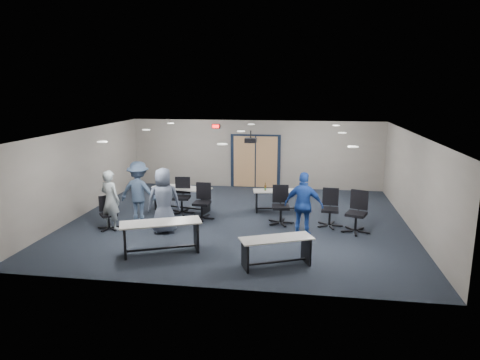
# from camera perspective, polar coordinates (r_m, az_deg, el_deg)

# --- Properties ---
(floor) EXTENTS (10.00, 10.00, 0.00)m
(floor) POSITION_cam_1_polar(r_m,az_deg,el_deg) (13.09, -0.20, -5.42)
(floor) COLOR black
(floor) RESTS_ON ground
(back_wall) EXTENTS (10.00, 0.04, 2.70)m
(back_wall) POSITION_cam_1_polar(r_m,az_deg,el_deg) (17.14, 2.09, 3.46)
(back_wall) COLOR gray
(back_wall) RESTS_ON floor
(front_wall) EXTENTS (10.00, 0.04, 2.70)m
(front_wall) POSITION_cam_1_polar(r_m,az_deg,el_deg) (8.47, -4.87, -5.88)
(front_wall) COLOR gray
(front_wall) RESTS_ON floor
(left_wall) EXTENTS (0.04, 9.00, 2.70)m
(left_wall) POSITION_cam_1_polar(r_m,az_deg,el_deg) (14.37, -20.32, 0.96)
(left_wall) COLOR gray
(left_wall) RESTS_ON floor
(right_wall) EXTENTS (0.04, 9.00, 2.70)m
(right_wall) POSITION_cam_1_polar(r_m,az_deg,el_deg) (12.98, 22.17, -0.34)
(right_wall) COLOR gray
(right_wall) RESTS_ON floor
(ceiling) EXTENTS (10.00, 9.00, 0.04)m
(ceiling) POSITION_cam_1_polar(r_m,az_deg,el_deg) (12.54, -0.21, 6.42)
(ceiling) COLOR silver
(ceiling) RESTS_ON back_wall
(double_door) EXTENTS (2.00, 0.07, 2.20)m
(double_door) POSITION_cam_1_polar(r_m,az_deg,el_deg) (17.15, 2.07, 2.45)
(double_door) COLOR black
(double_door) RESTS_ON back_wall
(exit_sign) EXTENTS (0.32, 0.07, 0.18)m
(exit_sign) POSITION_cam_1_polar(r_m,az_deg,el_deg) (17.20, -3.25, 7.17)
(exit_sign) COLOR black
(exit_sign) RESTS_ON back_wall
(ceiling_projector) EXTENTS (0.35, 0.32, 0.37)m
(ceiling_projector) POSITION_cam_1_polar(r_m,az_deg,el_deg) (13.02, 1.44, 5.33)
(ceiling_projector) COLOR black
(ceiling_projector) RESTS_ON ceiling
(ceiling_can_lights) EXTENTS (6.24, 5.74, 0.02)m
(ceiling_can_lights) POSITION_cam_1_polar(r_m,az_deg,el_deg) (12.78, -0.04, 6.40)
(ceiling_can_lights) COLOR silver
(ceiling_can_lights) RESTS_ON ceiling
(table_front_left) EXTENTS (2.04, 1.35, 0.79)m
(table_front_left) POSITION_cam_1_polar(r_m,az_deg,el_deg) (10.66, -10.48, -6.79)
(table_front_left) COLOR #ADACA3
(table_front_left) RESTS_ON floor
(table_front_right) EXTENTS (1.73, 1.16, 0.67)m
(table_front_right) POSITION_cam_1_polar(r_m,az_deg,el_deg) (9.80, 4.86, -8.86)
(table_front_right) COLOR #ADACA3
(table_front_right) RESTS_ON floor
(table_back_left) EXTENTS (2.02, 1.05, 0.91)m
(table_back_left) POSITION_cam_1_polar(r_m,az_deg,el_deg) (14.12, -7.70, -1.94)
(table_back_left) COLOR #ADACA3
(table_back_left) RESTS_ON floor
(table_back_right) EXTENTS (1.79, 0.85, 0.95)m
(table_back_right) POSITION_cam_1_polar(r_m,az_deg,el_deg) (14.00, 5.29, -2.24)
(table_back_right) COLOR #ADACA3
(table_back_right) RESTS_ON floor
(chair_back_a) EXTENTS (0.79, 0.79, 1.16)m
(chair_back_a) POSITION_cam_1_polar(r_m,az_deg,el_deg) (13.76, -7.79, -2.14)
(chair_back_a) COLOR black
(chair_back_a) RESTS_ON floor
(chair_back_b) EXTENTS (0.73, 0.73, 1.11)m
(chair_back_b) POSITION_cam_1_polar(r_m,az_deg,el_deg) (13.12, -5.13, -2.90)
(chair_back_b) COLOR black
(chair_back_b) RESTS_ON floor
(chair_back_c) EXTENTS (0.80, 0.80, 1.14)m
(chair_back_c) POSITION_cam_1_polar(r_m,az_deg,el_deg) (12.67, 5.46, -3.39)
(chair_back_c) COLOR black
(chair_back_c) RESTS_ON floor
(chair_back_d) EXTENTS (0.74, 0.74, 1.11)m
(chair_back_d) POSITION_cam_1_polar(r_m,az_deg,el_deg) (12.66, 11.91, -3.70)
(chair_back_d) COLOR black
(chair_back_d) RESTS_ON floor
(chair_loose_left) EXTENTS (0.85, 0.85, 0.95)m
(chair_loose_left) POSITION_cam_1_polar(r_m,az_deg,el_deg) (12.74, -17.13, -4.24)
(chair_loose_left) COLOR black
(chair_loose_left) RESTS_ON floor
(chair_loose_right) EXTENTS (0.95, 0.95, 1.17)m
(chair_loose_right) POSITION_cam_1_polar(r_m,az_deg,el_deg) (12.31, 15.25, -4.18)
(chair_loose_right) COLOR black
(chair_loose_right) RESTS_ON floor
(person_gray) EXTENTS (0.73, 0.59, 1.72)m
(person_gray) POSITION_cam_1_polar(r_m,az_deg,el_deg) (12.61, -16.90, -2.58)
(person_gray) COLOR #9EA9AD
(person_gray) RESTS_ON floor
(person_plaid) EXTENTS (1.03, 0.84, 1.83)m
(person_plaid) POSITION_cam_1_polar(r_m,az_deg,el_deg) (12.01, -10.13, -2.71)
(person_plaid) COLOR slate
(person_plaid) RESTS_ON floor
(person_navy) EXTENTS (1.11, 0.64, 1.79)m
(person_navy) POSITION_cam_1_polar(r_m,az_deg,el_deg) (11.57, 8.50, -3.33)
(person_navy) COLOR #1C419F
(person_navy) RESTS_ON floor
(person_back) EXTENTS (1.23, 0.76, 1.83)m
(person_back) POSITION_cam_1_polar(r_m,az_deg,el_deg) (13.18, -13.34, -1.50)
(person_back) COLOR #384A65
(person_back) RESTS_ON floor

